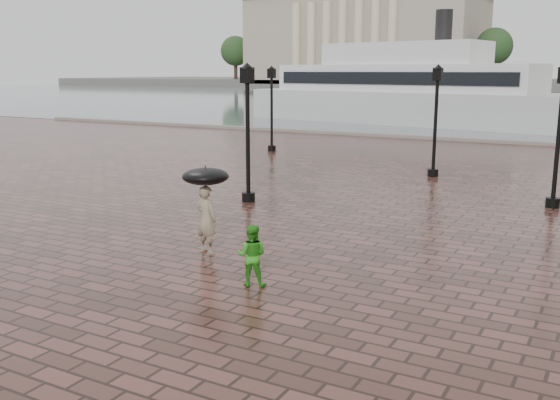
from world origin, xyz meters
name	(u,v)px	position (x,y,z in m)	size (l,w,h in m)	color
ground	(235,359)	(0.00, 0.00, 0.00)	(300.00, 300.00, 0.00)	#331E17
quay_edge	(532,145)	(0.00, 32.00, 0.00)	(80.00, 0.60, 0.30)	slate
museum	(366,31)	(-55.00, 144.61, 13.91)	(57.00, 32.50, 26.00)	gray
street_lamps	(443,121)	(-1.60, 17.60, 2.33)	(21.44, 14.44, 4.40)	black
adult_pedestrian	(207,220)	(-3.66, 4.39, 0.83)	(0.60, 0.40, 1.65)	gray
child_pedestrian	(252,255)	(-1.52, 2.96, 0.63)	(0.62, 0.48, 1.27)	#2D981C
ferry_near	(404,90)	(-11.65, 43.29, 2.68)	(27.89, 10.90, 8.92)	silver
umbrella	(205,176)	(-3.66, 4.39, 1.87)	(1.10, 1.10, 1.13)	black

